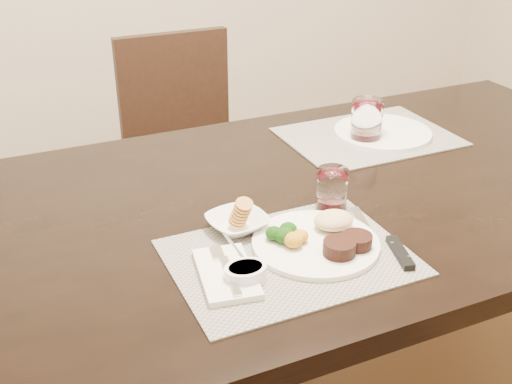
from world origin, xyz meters
name	(u,v)px	position (x,y,z in m)	size (l,w,h in m)	color
dining_table	(308,222)	(0.00, 0.00, 0.67)	(2.00, 1.00, 0.75)	black
chair_far	(186,146)	(0.00, 0.93, 0.50)	(0.42, 0.42, 0.90)	black
placemat_near	(289,257)	(-0.17, -0.24, 0.75)	(0.46, 0.34, 0.00)	gray
placemat_far	(368,137)	(0.31, 0.23, 0.75)	(0.46, 0.34, 0.00)	gray
dinner_plate	(322,239)	(-0.09, -0.22, 0.77)	(0.26, 0.26, 0.05)	white
napkin_fork	(226,273)	(-0.31, -0.25, 0.76)	(0.13, 0.19, 0.02)	silver
steak_knife	(391,245)	(0.03, -0.29, 0.76)	(0.06, 0.26, 0.01)	silver
cracker_bowl	(237,222)	(-0.22, -0.10, 0.77)	(0.14, 0.14, 0.05)	white
sauce_ramekin	(245,273)	(-0.28, -0.27, 0.77)	(0.08, 0.12, 0.06)	white
wine_glass_near	(332,191)	(0.00, -0.10, 0.80)	(0.07, 0.07, 0.09)	white
far_plate	(383,132)	(0.36, 0.22, 0.76)	(0.27, 0.27, 0.01)	white
wine_glass_far	(366,123)	(0.29, 0.20, 0.81)	(0.09, 0.09, 0.12)	white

